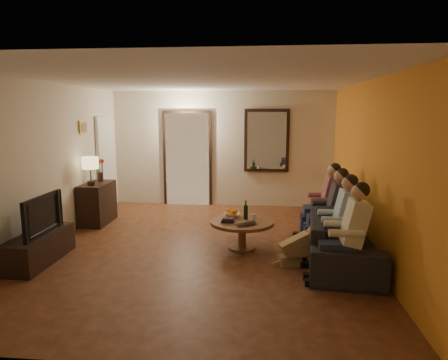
# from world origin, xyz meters

# --- Properties ---
(floor) EXTENTS (5.00, 6.00, 0.01)m
(floor) POSITION_xyz_m (0.00, 0.00, 0.00)
(floor) COLOR #3E2610
(floor) RESTS_ON ground
(ceiling) EXTENTS (5.00, 6.00, 0.01)m
(ceiling) POSITION_xyz_m (0.00, 0.00, 2.60)
(ceiling) COLOR white
(ceiling) RESTS_ON back_wall
(back_wall) EXTENTS (5.00, 0.02, 2.60)m
(back_wall) POSITION_xyz_m (0.00, 3.00, 1.30)
(back_wall) COLOR beige
(back_wall) RESTS_ON floor
(front_wall) EXTENTS (5.00, 0.02, 2.60)m
(front_wall) POSITION_xyz_m (0.00, -3.00, 1.30)
(front_wall) COLOR beige
(front_wall) RESTS_ON floor
(left_wall) EXTENTS (0.02, 6.00, 2.60)m
(left_wall) POSITION_xyz_m (-2.50, 0.00, 1.30)
(left_wall) COLOR beige
(left_wall) RESTS_ON floor
(right_wall) EXTENTS (0.02, 6.00, 2.60)m
(right_wall) POSITION_xyz_m (2.50, 0.00, 1.30)
(right_wall) COLOR beige
(right_wall) RESTS_ON floor
(orange_accent) EXTENTS (0.01, 6.00, 2.60)m
(orange_accent) POSITION_xyz_m (2.49, 0.00, 1.30)
(orange_accent) COLOR orange
(orange_accent) RESTS_ON right_wall
(kitchen_doorway) EXTENTS (1.00, 0.06, 2.10)m
(kitchen_doorway) POSITION_xyz_m (-0.80, 2.98, 1.05)
(kitchen_doorway) COLOR #FFE0A5
(kitchen_doorway) RESTS_ON floor
(door_trim) EXTENTS (1.12, 0.04, 2.22)m
(door_trim) POSITION_xyz_m (-0.80, 2.97, 1.05)
(door_trim) COLOR black
(door_trim) RESTS_ON floor
(fridge_glimpse) EXTENTS (0.45, 0.03, 1.70)m
(fridge_glimpse) POSITION_xyz_m (-0.55, 2.98, 0.90)
(fridge_glimpse) COLOR silver
(fridge_glimpse) RESTS_ON floor
(mirror_frame) EXTENTS (1.00, 0.05, 1.40)m
(mirror_frame) POSITION_xyz_m (1.00, 2.96, 1.50)
(mirror_frame) COLOR black
(mirror_frame) RESTS_ON back_wall
(mirror_glass) EXTENTS (0.86, 0.02, 1.26)m
(mirror_glass) POSITION_xyz_m (1.00, 2.93, 1.50)
(mirror_glass) COLOR white
(mirror_glass) RESTS_ON back_wall
(white_door) EXTENTS (0.06, 0.85, 2.04)m
(white_door) POSITION_xyz_m (-2.46, 2.30, 1.02)
(white_door) COLOR white
(white_door) RESTS_ON floor
(framed_art) EXTENTS (0.03, 0.28, 0.24)m
(framed_art) POSITION_xyz_m (-2.47, 1.30, 1.85)
(framed_art) COLOR #B28C33
(framed_art) RESTS_ON left_wall
(art_canvas) EXTENTS (0.01, 0.22, 0.18)m
(art_canvas) POSITION_xyz_m (-2.46, 1.30, 1.85)
(art_canvas) COLOR brown
(art_canvas) RESTS_ON left_wall
(dresser) EXTENTS (0.45, 0.88, 0.79)m
(dresser) POSITION_xyz_m (-2.25, 1.25, 0.39)
(dresser) COLOR black
(dresser) RESTS_ON floor
(table_lamp) EXTENTS (0.30, 0.30, 0.54)m
(table_lamp) POSITION_xyz_m (-2.25, 1.03, 1.06)
(table_lamp) COLOR beige
(table_lamp) RESTS_ON dresser
(flower_vase) EXTENTS (0.14, 0.14, 0.44)m
(flower_vase) POSITION_xyz_m (-2.25, 1.47, 1.01)
(flower_vase) COLOR #B31D13
(flower_vase) RESTS_ON dresser
(tv_stand) EXTENTS (0.45, 1.27, 0.42)m
(tv_stand) POSITION_xyz_m (-2.25, -0.81, 0.21)
(tv_stand) COLOR black
(tv_stand) RESTS_ON floor
(tv) EXTENTS (0.97, 0.13, 0.56)m
(tv) POSITION_xyz_m (-2.25, -0.81, 0.70)
(tv) COLOR black
(tv) RESTS_ON tv_stand
(sofa) EXTENTS (2.44, 1.18, 0.69)m
(sofa) POSITION_xyz_m (2.09, -0.26, 0.34)
(sofa) COLOR black
(sofa) RESTS_ON floor
(person_a) EXTENTS (0.60, 0.40, 1.20)m
(person_a) POSITION_xyz_m (1.99, -1.16, 0.60)
(person_a) COLOR tan
(person_a) RESTS_ON sofa
(person_b) EXTENTS (0.60, 0.40, 1.20)m
(person_b) POSITION_xyz_m (1.99, -0.56, 0.60)
(person_b) COLOR tan
(person_b) RESTS_ON sofa
(person_c) EXTENTS (0.60, 0.40, 1.20)m
(person_c) POSITION_xyz_m (1.99, 0.04, 0.60)
(person_c) COLOR tan
(person_c) RESTS_ON sofa
(person_d) EXTENTS (0.60, 0.40, 1.20)m
(person_d) POSITION_xyz_m (1.99, 0.64, 0.60)
(person_d) COLOR tan
(person_d) RESTS_ON sofa
(dog) EXTENTS (0.60, 0.36, 0.56)m
(dog) POSITION_xyz_m (1.42, -0.57, 0.28)
(dog) COLOR #A37D4B
(dog) RESTS_ON floor
(coffee_table) EXTENTS (1.24, 1.24, 0.45)m
(coffee_table) POSITION_xyz_m (0.61, 0.05, 0.23)
(coffee_table) COLOR brown
(coffee_table) RESTS_ON floor
(bowl) EXTENTS (0.26, 0.26, 0.06)m
(bowl) POSITION_xyz_m (0.43, 0.27, 0.48)
(bowl) COLOR white
(bowl) RESTS_ON coffee_table
(oranges) EXTENTS (0.20, 0.20, 0.08)m
(oranges) POSITION_xyz_m (0.43, 0.27, 0.55)
(oranges) COLOR orange
(oranges) RESTS_ON bowl
(wine_bottle) EXTENTS (0.07, 0.07, 0.31)m
(wine_bottle) POSITION_xyz_m (0.66, 0.15, 0.60)
(wine_bottle) COLOR black
(wine_bottle) RESTS_ON coffee_table
(wine_glass) EXTENTS (0.06, 0.06, 0.10)m
(wine_glass) POSITION_xyz_m (0.79, 0.10, 0.50)
(wine_glass) COLOR silver
(wine_glass) RESTS_ON coffee_table
(book_stack) EXTENTS (0.20, 0.15, 0.07)m
(book_stack) POSITION_xyz_m (0.39, -0.05, 0.48)
(book_stack) COLOR black
(book_stack) RESTS_ON coffee_table
(laptop) EXTENTS (0.39, 0.37, 0.03)m
(laptop) POSITION_xyz_m (0.71, -0.23, 0.46)
(laptop) COLOR black
(laptop) RESTS_ON coffee_table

